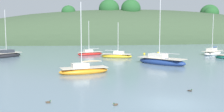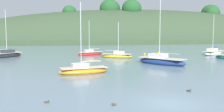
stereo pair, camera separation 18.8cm
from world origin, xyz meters
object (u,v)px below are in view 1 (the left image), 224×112
at_px(sailboat_blue_center, 90,53).
at_px(sailboat_cream_ketch, 117,56).
at_px(sailboat_black_sloop, 161,61).
at_px(sailboat_teal_outer, 84,70).
at_px(mooring_buoy_outer, 144,54).
at_px(duck_lone_left, 116,105).
at_px(sailboat_orange_cutter, 5,55).
at_px(mooring_buoy_inner, 158,53).
at_px(duck_straggler, 190,91).
at_px(duck_trailing, 48,102).
at_px(sailboat_yellow_far, 212,53).

bearing_deg(sailboat_blue_center, sailboat_cream_ketch, -53.98).
relative_size(sailboat_black_sloop, sailboat_teal_outer, 1.27).
height_order(mooring_buoy_outer, duck_lone_left, mooring_buoy_outer).
bearing_deg(sailboat_cream_ketch, sailboat_black_sloop, -65.33).
height_order(sailboat_orange_cutter, sailboat_cream_ketch, sailboat_orange_cutter).
relative_size(sailboat_teal_outer, mooring_buoy_outer, 15.27).
height_order(sailboat_blue_center, sailboat_orange_cutter, sailboat_orange_cutter).
relative_size(mooring_buoy_inner, duck_lone_left, 1.31).
distance_m(duck_straggler, duck_trailing, 11.10).
xyz_separation_m(sailboat_yellow_far, duck_straggler, (-19.78, -27.13, -0.34)).
height_order(sailboat_blue_center, sailboat_cream_ketch, sailboat_blue_center).
bearing_deg(sailboat_black_sloop, sailboat_orange_cutter, 149.48).
xyz_separation_m(sailboat_yellow_far, mooring_buoy_outer, (-13.38, 3.04, -0.28)).
height_order(sailboat_black_sloop, duck_straggler, sailboat_black_sloop).
xyz_separation_m(sailboat_blue_center, sailboat_orange_cutter, (-15.58, -1.15, 0.07)).
bearing_deg(duck_trailing, sailboat_teal_outer, 73.22).
bearing_deg(duck_lone_left, sailboat_orange_cutter, 112.31).
bearing_deg(duck_straggler, mooring_buoy_inner, 72.48).
relative_size(sailboat_yellow_far, mooring_buoy_outer, 15.33).
relative_size(sailboat_blue_center, sailboat_yellow_far, 0.84).
distance_m(sailboat_cream_ketch, duck_lone_left, 28.80).
distance_m(sailboat_cream_ketch, mooring_buoy_outer, 8.17).
distance_m(sailboat_orange_cutter, sailboat_teal_outer, 23.49).
xyz_separation_m(sailboat_black_sloop, sailboat_cream_ketch, (-4.45, 9.69, -0.10)).
height_order(sailboat_yellow_far, mooring_buoy_inner, sailboat_yellow_far).
height_order(sailboat_blue_center, mooring_buoy_inner, sailboat_blue_center).
xyz_separation_m(sailboat_orange_cutter, mooring_buoy_inner, (30.06, 1.46, -0.28)).
distance_m(sailboat_orange_cutter, mooring_buoy_inner, 30.10).
bearing_deg(sailboat_yellow_far, duck_trailing, -137.52).
bearing_deg(sailboat_orange_cutter, sailboat_black_sloop, -30.52).
relative_size(sailboat_orange_cutter, duck_straggler, 22.40).
bearing_deg(mooring_buoy_inner, sailboat_blue_center, -178.79).
bearing_deg(duck_lone_left, duck_straggler, 20.67).
bearing_deg(mooring_buoy_inner, duck_straggler, -107.52).
height_order(mooring_buoy_outer, duck_straggler, mooring_buoy_outer).
relative_size(sailboat_yellow_far, sailboat_orange_cutter, 0.94).
bearing_deg(mooring_buoy_outer, sailboat_cream_ketch, -145.70).
relative_size(sailboat_black_sloop, duck_trailing, 25.37).
relative_size(sailboat_blue_center, sailboat_black_sloop, 0.66).
distance_m(sailboat_teal_outer, duck_straggler, 12.76).
bearing_deg(sailboat_blue_center, sailboat_yellow_far, -9.72).
height_order(sailboat_yellow_far, mooring_buoy_outer, sailboat_yellow_far).
xyz_separation_m(sailboat_blue_center, mooring_buoy_outer, (10.91, -1.13, -0.21)).
distance_m(sailboat_cream_ketch, mooring_buoy_inner, 11.95).
distance_m(sailboat_blue_center, sailboat_black_sloop, 17.66).
distance_m(sailboat_black_sloop, duck_straggler, 16.40).
distance_m(sailboat_blue_center, sailboat_teal_outer, 21.30).
height_order(sailboat_blue_center, mooring_buoy_outer, sailboat_blue_center).
xyz_separation_m(sailboat_orange_cutter, duck_straggler, (20.08, -30.14, -0.34)).
bearing_deg(sailboat_orange_cutter, sailboat_teal_outer, -57.99).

